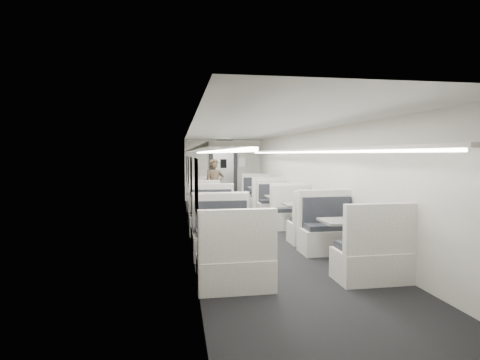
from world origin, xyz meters
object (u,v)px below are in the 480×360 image
object	(u,v)px
booth_left_c	(215,224)
exit_sign	(225,142)
booth_left_b	(206,208)
vestibule_door	(223,174)
booth_left_d	(228,248)
booth_right_b	(281,208)
booth_right_c	(302,219)
booth_right_d	(348,242)
booth_left_a	(202,199)
passenger	(214,186)
booth_right_a	(262,197)

from	to	relation	value
booth_left_c	exit_sign	distance (m)	6.81
booth_left_b	vestibule_door	distance (m)	4.60
booth_left_d	vestibule_door	xyz separation A→B (m)	(1.00, 8.94, 0.67)
vestibule_door	booth_right_b	bearing A→B (deg)	-78.32
booth_left_b	booth_right_c	distance (m)	2.95
booth_right_c	booth_right_d	world-z (taller)	booth_right_d
booth_left_c	booth_left_a	bearing A→B (deg)	90.00
booth_right_c	passenger	xyz separation A→B (m)	(-1.65, 3.49, 0.47)
booth_left_d	exit_sign	world-z (taller)	exit_sign
booth_right_b	passenger	world-z (taller)	passenger
booth_left_d	booth_right_d	world-z (taller)	booth_right_d
booth_right_a	booth_right_b	size ratio (longest dim) A/B	1.05
booth_right_a	exit_sign	xyz separation A→B (m)	(-1.00, 1.94, 1.91)
vestibule_door	passenger	bearing A→B (deg)	-101.79
booth_right_c	passenger	bearing A→B (deg)	115.27
vestibule_door	booth_left_b	bearing A→B (deg)	-102.71
booth_left_d	passenger	distance (m)	5.86
booth_left_a	booth_right_d	world-z (taller)	booth_right_d
booth_right_a	booth_right_b	distance (m)	2.41
booth_left_b	passenger	distance (m)	1.46
booth_right_c	booth_left_d	bearing A→B (deg)	-130.51
booth_left_a	exit_sign	size ratio (longest dim) A/B	3.12
booth_right_d	vestibule_door	world-z (taller)	vestibule_door
booth_left_b	exit_sign	world-z (taller)	exit_sign
booth_right_b	booth_right_c	world-z (taller)	booth_right_c
booth_left_a	booth_right_d	distance (m)	6.80
booth_right_d	passenger	bearing A→B (deg)	105.83
booth_left_a	booth_right_a	size ratio (longest dim) A/B	0.93
booth_left_b	booth_left_c	xyz separation A→B (m)	(0.00, -2.52, 0.03)
booth_left_c	booth_right_a	xyz separation A→B (m)	(2.00, 4.52, -0.01)
booth_left_b	passenger	size ratio (longest dim) A/B	1.15
passenger	exit_sign	xyz separation A→B (m)	(0.65, 2.62, 1.44)
booth_right_c	passenger	world-z (taller)	passenger
booth_left_d	vestibule_door	distance (m)	9.02
vestibule_door	booth_left_a	bearing A→B (deg)	-112.42
booth_right_c	vestibule_door	bearing A→B (deg)	98.61
vestibule_door	booth_left_c	bearing A→B (deg)	-98.18
booth_left_b	booth_left_c	size ratio (longest dim) A/B	0.91
booth_left_b	booth_right_b	world-z (taller)	booth_right_b
booth_right_d	vestibule_door	distance (m)	9.00
passenger	booth_left_a	bearing A→B (deg)	116.13
booth_left_b	booth_right_a	xyz separation A→B (m)	(2.00, 2.01, 0.03)
booth_left_a	booth_right_c	distance (m)	4.63
booth_right_d	vestibule_door	bearing A→B (deg)	96.39
exit_sign	booth_left_a	bearing A→B (deg)	-117.33
passenger	vestibule_door	distance (m)	3.18
booth_right_c	vestibule_door	distance (m)	6.71
booth_right_b	vestibule_door	distance (m)	4.99
booth_left_c	booth_right_b	xyz separation A→B (m)	(2.00, 2.12, -0.02)
booth_right_c	booth_left_b	bearing A→B (deg)	132.67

